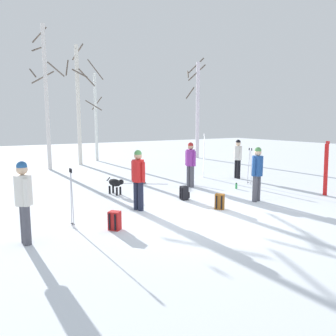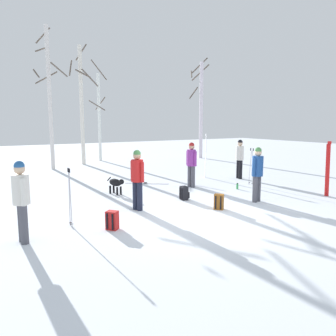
# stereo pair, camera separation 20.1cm
# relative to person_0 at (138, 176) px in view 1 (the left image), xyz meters

# --- Properties ---
(ground_plane) EXTENTS (60.00, 60.00, 0.00)m
(ground_plane) POSITION_rel_person_0_xyz_m (1.29, -1.38, -0.98)
(ground_plane) COLOR white
(person_0) EXTENTS (0.34, 0.50, 1.72)m
(person_0) POSITION_rel_person_0_xyz_m (0.00, 0.00, 0.00)
(person_0) COLOR #1E2338
(person_0) RESTS_ON ground_plane
(person_1) EXTENTS (0.34, 0.51, 1.72)m
(person_1) POSITION_rel_person_0_xyz_m (6.05, 2.34, 0.00)
(person_1) COLOR black
(person_1) RESTS_ON ground_plane
(person_2) EXTENTS (0.51, 0.34, 1.72)m
(person_2) POSITION_rel_person_0_xyz_m (3.62, -1.04, 0.00)
(person_2) COLOR #4C4C56
(person_2) RESTS_ON ground_plane
(person_3) EXTENTS (0.34, 0.51, 1.72)m
(person_3) POSITION_rel_person_0_xyz_m (3.16, 1.89, 0.00)
(person_3) COLOR #4C4C56
(person_3) RESTS_ON ground_plane
(person_4) EXTENTS (0.34, 0.52, 1.72)m
(person_4) POSITION_rel_person_0_xyz_m (-3.12, -1.06, 0.00)
(person_4) COLOR #4C4C56
(person_4) RESTS_ON ground_plane
(dog) EXTENTS (0.38, 0.87, 0.57)m
(dog) POSITION_rel_person_0_xyz_m (0.22, 2.19, -0.59)
(dog) COLOR black
(dog) RESTS_ON ground_plane
(ski_pair_planted_0) EXTENTS (0.12, 0.24, 1.97)m
(ski_pair_planted_0) POSITION_rel_person_0_xyz_m (4.92, 3.31, -0.00)
(ski_pair_planted_0) COLOR white
(ski_pair_planted_0) RESTS_ON ground_plane
(ski_pair_planted_1) EXTENTS (0.08, 0.16, 1.85)m
(ski_pair_planted_1) POSITION_rel_person_0_xyz_m (6.22, -1.68, -0.06)
(ski_pair_planted_1) COLOR red
(ski_pair_planted_1) RESTS_ON ground_plane
(ski_pair_lying_0) EXTENTS (1.52, 1.21, 0.05)m
(ski_pair_lying_0) POSITION_rel_person_0_xyz_m (1.99, 3.37, -0.97)
(ski_pair_lying_0) COLOR white
(ski_pair_lying_0) RESTS_ON ground_plane
(ski_poles_0) EXTENTS (0.07, 0.23, 1.46)m
(ski_poles_0) POSITION_rel_person_0_xyz_m (5.47, 1.05, -0.20)
(ski_poles_0) COLOR #B2B2BC
(ski_poles_0) RESTS_ON ground_plane
(ski_poles_1) EXTENTS (0.07, 0.21, 1.41)m
(ski_poles_1) POSITION_rel_person_0_xyz_m (-2.01, -0.51, -0.22)
(ski_poles_1) COLOR #B2B2BC
(ski_poles_1) RESTS_ON ground_plane
(backpack_0) EXTENTS (0.31, 0.29, 0.44)m
(backpack_0) POSITION_rel_person_0_xyz_m (1.80, 0.32, -0.77)
(backpack_0) COLOR black
(backpack_0) RESTS_ON ground_plane
(backpack_1) EXTENTS (0.35, 0.34, 0.44)m
(backpack_1) POSITION_rel_person_0_xyz_m (-1.23, -1.22, -0.77)
(backpack_1) COLOR red
(backpack_1) RESTS_ON ground_plane
(backpack_2) EXTENTS (0.35, 0.34, 0.44)m
(backpack_2) POSITION_rel_person_0_xyz_m (2.04, -1.13, -0.77)
(backpack_2) COLOR #99591E
(backpack_2) RESTS_ON ground_plane
(water_bottle_0) EXTENTS (0.08, 0.08, 0.23)m
(water_bottle_0) POSITION_rel_person_0_xyz_m (4.42, 0.69, -0.87)
(water_bottle_0) COLOR green
(water_bottle_0) RESTS_ON ground_plane
(birch_tree_0) EXTENTS (1.60, 1.55, 7.27)m
(birch_tree_0) POSITION_rel_person_0_xyz_m (-0.43, 9.46, 2.82)
(birch_tree_0) COLOR silver
(birch_tree_0) RESTS_ON ground_plane
(birch_tree_1) EXTENTS (1.70, 1.70, 6.87)m
(birch_tree_1) POSITION_rel_person_0_xyz_m (1.53, 10.59, 2.56)
(birch_tree_1) COLOR silver
(birch_tree_1) RESTS_ON ground_plane
(birch_tree_2) EXTENTS (1.20, 1.20, 6.19)m
(birch_tree_2) POSITION_rel_person_0_xyz_m (2.99, 11.86, 1.88)
(birch_tree_2) COLOR white
(birch_tree_2) RESTS_ON ground_plane
(birch_tree_3) EXTENTS (1.82, 1.21, 6.81)m
(birch_tree_3) POSITION_rel_person_0_xyz_m (9.44, 9.87, 2.47)
(birch_tree_3) COLOR silver
(birch_tree_3) RESTS_ON ground_plane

